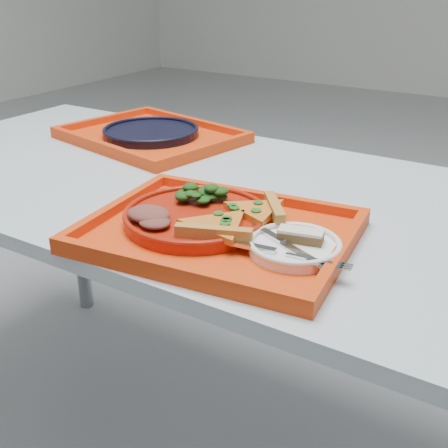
{
  "coord_description": "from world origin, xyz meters",
  "views": [
    {
      "loc": [
        0.7,
        -0.96,
        1.18
      ],
      "look_at": [
        0.23,
        -0.21,
        0.78
      ],
      "focal_mm": 45.0,
      "sensor_mm": 36.0,
      "label": 1
    }
  ],
  "objects": [
    {
      "name": "fork",
      "position": [
        0.37,
        -0.25,
        0.78
      ],
      "size": [
        0.19,
        0.04,
        0.01
      ],
      "primitive_type": "cube",
      "rotation": [
        0.0,
        0.0,
        0.12
      ],
      "color": "silver",
      "rests_on": "side_plate"
    },
    {
      "name": "salad_heap",
      "position": [
        0.14,
        -0.15,
        0.8
      ],
      "size": [
        0.08,
        0.07,
        0.04
      ],
      "primitive_type": "ellipsoid",
      "color": "black",
      "rests_on": "dinner_plate"
    },
    {
      "name": "ground",
      "position": [
        0.0,
        0.0,
        0.0
      ],
      "size": [
        10.0,
        10.0,
        0.0
      ],
      "primitive_type": "plane",
      "color": "#94959C",
      "rests_on": "ground"
    },
    {
      "name": "meat_portion",
      "position": [
        0.12,
        -0.27,
        0.79
      ],
      "size": [
        0.08,
        0.06,
        0.02
      ],
      "primitive_type": "ellipsoid",
      "color": "brown",
      "rests_on": "dinner_plate"
    },
    {
      "name": "navy_plate",
      "position": [
        -0.27,
        0.21,
        0.77
      ],
      "size": [
        0.26,
        0.26,
        0.02
      ],
      "primitive_type": "cylinder",
      "color": "black",
      "rests_on": "tray_far"
    },
    {
      "name": "side_plate",
      "position": [
        0.37,
        -0.21,
        0.77
      ],
      "size": [
        0.15,
        0.15,
        0.01
      ],
      "primitive_type": "cylinder",
      "color": "white",
      "rests_on": "tray_main"
    },
    {
      "name": "dinner_plate",
      "position": [
        0.17,
        -0.2,
        0.77
      ],
      "size": [
        0.26,
        0.26,
        0.02
      ],
      "primitive_type": "cylinder",
      "color": "#9B1A0A",
      "rests_on": "tray_main"
    },
    {
      "name": "tray_far",
      "position": [
        -0.27,
        0.21,
        0.76
      ],
      "size": [
        0.51,
        0.43,
        0.01
      ],
      "primitive_type": "cube",
      "rotation": [
        0.0,
        0.0,
        -0.2
      ],
      "color": "red",
      "rests_on": "table"
    },
    {
      "name": "pizza_slice_b",
      "position": [
        0.26,
        -0.14,
        0.79
      ],
      "size": [
        0.17,
        0.17,
        0.02
      ],
      "primitive_type": null,
      "rotation": [
        0.0,
        0.0,
        3.8
      ],
      "color": "orange",
      "rests_on": "dinner_plate"
    },
    {
      "name": "pizza_slice_a",
      "position": [
        0.24,
        -0.23,
        0.79
      ],
      "size": [
        0.17,
        0.18,
        0.02
      ],
      "primitive_type": null,
      "rotation": [
        0.0,
        0.0,
        1.94
      ],
      "color": "orange",
      "rests_on": "dinner_plate"
    },
    {
      "name": "table",
      "position": [
        0.0,
        0.0,
        0.68
      ],
      "size": [
        1.6,
        0.8,
        0.75
      ],
      "color": "#AFBBC4",
      "rests_on": "ground"
    },
    {
      "name": "knife",
      "position": [
        0.37,
        -0.23,
        0.78
      ],
      "size": [
        0.18,
        0.09,
        0.01
      ],
      "primitive_type": "cube",
      "rotation": [
        0.0,
        0.0,
        -0.42
      ],
      "color": "silver",
      "rests_on": "side_plate"
    },
    {
      "name": "tray_main",
      "position": [
        0.22,
        -0.21,
        0.76
      ],
      "size": [
        0.49,
        0.4,
        0.01
      ],
      "primitive_type": "cube",
      "rotation": [
        0.0,
        0.0,
        0.12
      ],
      "color": "red",
      "rests_on": "table"
    },
    {
      "name": "dessert_bar",
      "position": [
        0.37,
        -0.19,
        0.79
      ],
      "size": [
        0.08,
        0.05,
        0.02
      ],
      "rotation": [
        0.0,
        0.0,
        0.23
      ],
      "color": "#4F311A",
      "rests_on": "side_plate"
    }
  ]
}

